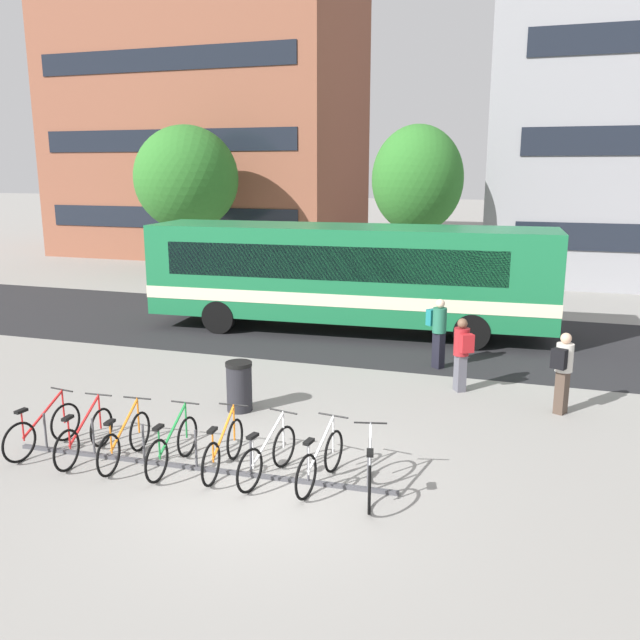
# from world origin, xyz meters

# --- Properties ---
(ground) EXTENTS (200.00, 200.00, 0.00)m
(ground) POSITION_xyz_m (0.00, 0.00, 0.00)
(ground) COLOR gray
(bus_lane_asphalt) EXTENTS (80.00, 7.20, 0.01)m
(bus_lane_asphalt) POSITION_xyz_m (0.00, 10.10, 0.00)
(bus_lane_asphalt) COLOR #232326
(bus_lane_asphalt) RESTS_ON ground
(city_bus) EXTENTS (12.15, 3.26, 3.20)m
(city_bus) POSITION_xyz_m (-1.44, 10.11, 1.78)
(city_bus) COLOR #196B3D
(city_bus) RESTS_ON ground
(bike_rack) EXTENTS (6.73, 0.38, 0.70)m
(bike_rack) POSITION_xyz_m (-1.33, 0.14, 0.09)
(bike_rack) COLOR #47474C
(bike_rack) RESTS_ON ground
(parked_bicycle_red_0) EXTENTS (0.52, 1.71, 0.99)m
(parked_bicycle_red_0) POSITION_xyz_m (-4.25, 0.01, 0.38)
(parked_bicycle_red_0) COLOR black
(parked_bicycle_red_0) RESTS_ON ground
(parked_bicycle_red_1) EXTENTS (0.52, 1.72, 0.99)m
(parked_bicycle_red_1) POSITION_xyz_m (-3.37, -0.02, 0.38)
(parked_bicycle_red_1) COLOR black
(parked_bicycle_red_1) RESTS_ON ground
(parked_bicycle_orange_2) EXTENTS (0.52, 1.72, 0.99)m
(parked_bicycle_orange_2) POSITION_xyz_m (-2.61, 0.03, 0.38)
(parked_bicycle_orange_2) COLOR black
(parked_bicycle_orange_2) RESTS_ON ground
(parked_bicycle_green_3) EXTENTS (0.52, 1.72, 0.99)m
(parked_bicycle_green_3) POSITION_xyz_m (-1.73, 0.08, 0.38)
(parked_bicycle_green_3) COLOR black
(parked_bicycle_green_3) RESTS_ON ground
(parked_bicycle_orange_4) EXTENTS (0.52, 1.72, 0.99)m
(parked_bicycle_orange_4) POSITION_xyz_m (-0.88, 0.23, 0.38)
(parked_bicycle_orange_4) COLOR black
(parked_bicycle_orange_4) RESTS_ON ground
(parked_bicycle_white_5) EXTENTS (0.52, 1.70, 0.99)m
(parked_bicycle_white_5) POSITION_xyz_m (-0.09, 0.21, 0.38)
(parked_bicycle_white_5) COLOR black
(parked_bicycle_white_5) RESTS_ON ground
(parked_bicycle_white_6) EXTENTS (0.52, 1.72, 0.99)m
(parked_bicycle_white_6) POSITION_xyz_m (0.77, 0.27, 0.38)
(parked_bicycle_white_6) COLOR black
(parked_bicycle_white_6) RESTS_ON ground
(parked_bicycle_silver_7) EXTENTS (0.59, 1.69, 0.99)m
(parked_bicycle_silver_7) POSITION_xyz_m (1.60, 0.15, 0.38)
(parked_bicycle_silver_7) COLOR black
(parked_bicycle_silver_7) RESTS_ON ground
(commuter_red_pack_0) EXTENTS (0.53, 0.61, 1.66)m
(commuter_red_pack_0) POSITION_xyz_m (2.38, 5.50, 0.96)
(commuter_red_pack_0) COLOR #565660
(commuter_red_pack_0) RESTS_ON ground
(commuter_black_pack_1) EXTENTS (0.50, 0.60, 1.68)m
(commuter_black_pack_1) POSITION_xyz_m (4.45, 4.72, 0.97)
(commuter_black_pack_1) COLOR #47382D
(commuter_black_pack_1) RESTS_ON ground
(commuter_teal_pack_2) EXTENTS (0.60, 0.56, 1.75)m
(commuter_teal_pack_2) POSITION_xyz_m (1.63, 7.16, 1.01)
(commuter_teal_pack_2) COLOR black
(commuter_teal_pack_2) RESTS_ON ground
(trash_bin) EXTENTS (0.55, 0.55, 1.03)m
(trash_bin) POSITION_xyz_m (-1.81, 2.90, 0.52)
(trash_bin) COLOR #232328
(trash_bin) RESTS_ON ground
(street_tree_0) EXTENTS (4.74, 4.74, 6.79)m
(street_tree_0) POSITION_xyz_m (-11.63, 18.84, 4.40)
(street_tree_0) COLOR brown
(street_tree_0) RESTS_ON ground
(street_tree_1) EXTENTS (3.68, 3.68, 6.59)m
(street_tree_1) POSITION_xyz_m (-0.91, 18.38, 4.42)
(street_tree_1) COLOR brown
(street_tree_1) RESTS_ON ground
(building_left_wing) EXTENTS (16.22, 10.53, 19.50)m
(building_left_wing) POSITION_xyz_m (-14.48, 27.28, 9.75)
(building_left_wing) COLOR brown
(building_left_wing) RESTS_ON ground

